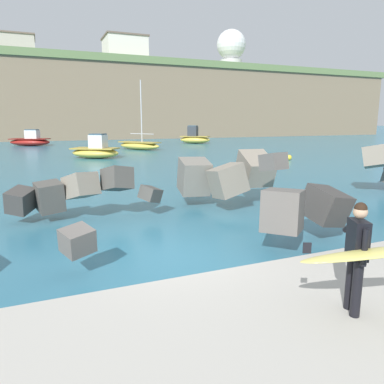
% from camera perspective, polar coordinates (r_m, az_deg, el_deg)
% --- Properties ---
extents(ground_plane, '(400.00, 400.00, 0.00)m').
position_cam_1_polar(ground_plane, '(8.96, -3.61, -9.79)').
color(ground_plane, '#2D6B84').
extents(walkway_path, '(48.00, 4.40, 0.24)m').
position_cam_1_polar(walkway_path, '(5.67, 10.83, -21.97)').
color(walkway_path, '#B2ADA3').
rests_on(walkway_path, ground).
extents(breakwater_jetty, '(30.04, 6.95, 2.82)m').
position_cam_1_polar(breakwater_jetty, '(11.87, 5.63, 1.54)').
color(breakwater_jetty, '#3D3A38').
rests_on(breakwater_jetty, ground).
extents(surfer_with_board, '(2.05, 1.51, 1.78)m').
position_cam_1_polar(surfer_with_board, '(6.03, 25.26, -8.57)').
color(surfer_with_board, black).
rests_on(surfer_with_board, walkway_path).
extents(boat_near_left, '(5.53, 3.95, 2.12)m').
position_cam_1_polar(boat_near_left, '(51.51, -24.15, 7.41)').
color(boat_near_left, maroon).
rests_on(boat_near_left, ground).
extents(boat_near_centre, '(4.69, 4.29, 2.54)m').
position_cam_1_polar(boat_near_centre, '(52.16, 0.41, 8.54)').
color(boat_near_centre, '#EAC64C').
rests_on(boat_near_centre, ground).
extents(boat_near_right, '(4.47, 5.50, 7.53)m').
position_cam_1_polar(boat_near_right, '(41.30, -8.31, 7.34)').
color(boat_near_right, '#EAC64C').
rests_on(boat_near_right, ground).
extents(boat_mid_left, '(4.64, 4.05, 2.12)m').
position_cam_1_polar(boat_mid_left, '(32.60, -14.94, 6.35)').
color(boat_mid_left, '#EAC64C').
rests_on(boat_mid_left, ground).
extents(mooring_buoy_inner, '(0.44, 0.44, 0.44)m').
position_cam_1_polar(mooring_buoy_inner, '(30.96, 15.07, 5.28)').
color(mooring_buoy_inner, yellow).
rests_on(mooring_buoy_inner, ground).
extents(headland_bluff, '(109.35, 34.83, 14.02)m').
position_cam_1_polar(headland_bluff, '(82.28, -9.02, 13.73)').
color(headland_bluff, '#847056').
rests_on(headland_bluff, ground).
extents(radar_dome, '(6.27, 6.27, 8.43)m').
position_cam_1_polar(radar_dome, '(84.49, 6.20, 21.67)').
color(radar_dome, silver).
rests_on(radar_dome, headland_bluff).
extents(station_building_west, '(7.24, 8.20, 6.09)m').
position_cam_1_polar(station_building_west, '(86.74, -25.89, 19.33)').
color(station_building_west, '#B2ADA3').
rests_on(station_building_west, headland_bluff).
extents(station_building_central, '(8.09, 7.68, 5.35)m').
position_cam_1_polar(station_building_central, '(77.71, -10.55, 21.02)').
color(station_building_central, silver).
rests_on(station_building_central, headland_bluff).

